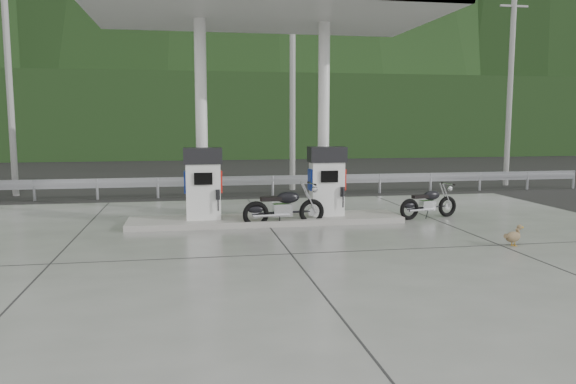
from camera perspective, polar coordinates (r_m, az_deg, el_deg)
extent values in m
plane|color=black|center=(12.10, -0.56, -5.32)|extent=(160.00, 160.00, 0.00)
cube|color=slate|center=(12.10, -0.56, -5.27)|extent=(18.00, 14.00, 0.02)
cube|color=#9F9B94|center=(14.51, -2.22, -2.85)|extent=(7.00, 1.40, 0.15)
cylinder|color=white|center=(14.56, -8.79, 7.29)|extent=(0.30, 0.30, 5.00)
cylinder|color=white|center=(14.99, 3.64, 7.35)|extent=(0.30, 0.30, 5.00)
cube|color=silver|center=(14.55, -2.32, 18.07)|extent=(8.50, 5.00, 0.40)
cube|color=black|center=(23.38, -5.28, 0.71)|extent=(60.00, 7.00, 0.01)
cylinder|color=gray|center=(22.04, -26.47, 10.02)|extent=(0.22, 0.22, 8.00)
cylinder|color=gray|center=(21.57, 0.46, 10.84)|extent=(0.22, 0.22, 8.00)
cylinder|color=gray|center=(24.85, 21.63, 9.85)|extent=(0.22, 0.22, 8.00)
cube|color=black|center=(41.70, -7.54, 7.62)|extent=(80.00, 6.00, 6.00)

